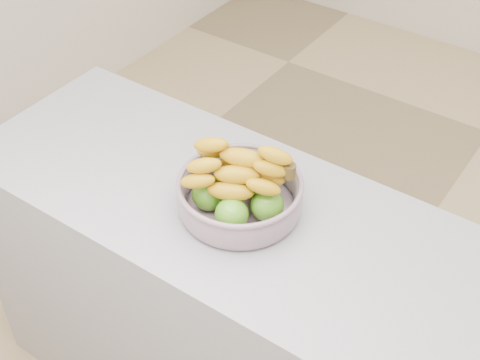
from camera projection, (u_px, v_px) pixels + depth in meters
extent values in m
plane|color=tan|center=(387.00, 282.00, 2.72)|extent=(4.00, 4.00, 0.00)
cube|color=#A3A3AC|center=(295.00, 347.00, 1.95)|extent=(2.00, 0.60, 0.90)
cylinder|color=#A3ACC3|center=(240.00, 207.00, 1.73)|extent=(0.28, 0.28, 0.01)
torus|color=#A3ACC3|center=(240.00, 184.00, 1.68)|extent=(0.32, 0.32, 0.02)
sphere|color=#4E991A|center=(232.00, 214.00, 1.64)|extent=(0.09, 0.09, 0.09)
sphere|color=#4E991A|center=(267.00, 205.00, 1.67)|extent=(0.09, 0.09, 0.09)
sphere|color=#4E991A|center=(264.00, 180.00, 1.74)|extent=(0.09, 0.09, 0.09)
sphere|color=#4E991A|center=(229.00, 174.00, 1.76)|extent=(0.09, 0.09, 0.09)
sphere|color=#4E991A|center=(208.00, 194.00, 1.70)|extent=(0.09, 0.09, 0.09)
ellipsoid|color=gold|center=(230.00, 191.00, 1.63)|extent=(0.20, 0.13, 0.05)
ellipsoid|color=gold|center=(236.00, 178.00, 1.67)|extent=(0.21, 0.11, 0.05)
ellipsoid|color=gold|center=(241.00, 165.00, 1.71)|extent=(0.21, 0.09, 0.05)
ellipsoid|color=gold|center=(237.00, 175.00, 1.62)|extent=(0.20, 0.15, 0.05)
ellipsoid|color=gold|center=(243.00, 161.00, 1.66)|extent=(0.21, 0.08, 0.05)
ellipsoid|color=gold|center=(243.00, 158.00, 1.62)|extent=(0.21, 0.11, 0.05)
cylinder|color=#433315|center=(289.00, 171.00, 1.61)|extent=(0.03, 0.03, 0.04)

